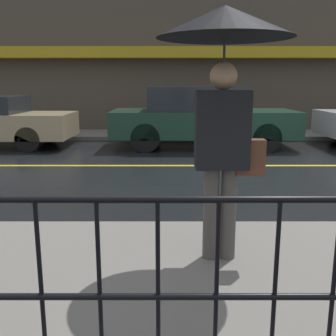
# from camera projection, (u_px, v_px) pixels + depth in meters

# --- Properties ---
(ground_plane) EXTENTS (80.00, 80.00, 0.00)m
(ground_plane) POSITION_uv_depth(u_px,v_px,m) (276.00, 166.00, 7.92)
(ground_plane) COLOR black
(sidewalk_far) EXTENTS (28.00, 1.99, 0.11)m
(sidewalk_far) POSITION_uv_depth(u_px,v_px,m) (237.00, 134.00, 12.39)
(sidewalk_far) COLOR slate
(sidewalk_far) RESTS_ON ground_plane
(lane_marking) EXTENTS (25.20, 0.12, 0.01)m
(lane_marking) POSITION_uv_depth(u_px,v_px,m) (276.00, 165.00, 7.91)
(lane_marking) COLOR gold
(lane_marking) RESTS_ON ground_plane
(building_storefront) EXTENTS (28.00, 0.85, 5.41)m
(building_storefront) POSITION_uv_depth(u_px,v_px,m) (234.00, 50.00, 12.93)
(building_storefront) COLOR #4C4238
(building_storefront) RESTS_ON ground_plane
(pedestrian) EXTENTS (1.09, 1.09, 2.10)m
(pedestrian) POSITION_uv_depth(u_px,v_px,m) (224.00, 61.00, 3.12)
(pedestrian) COLOR #4C4742
(pedestrian) RESTS_ON sidewalk_near
(car_dark_green) EXTENTS (4.69, 1.93, 1.55)m
(car_dark_green) POSITION_uv_depth(u_px,v_px,m) (201.00, 116.00, 10.15)
(car_dark_green) COLOR #193828
(car_dark_green) RESTS_ON ground_plane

